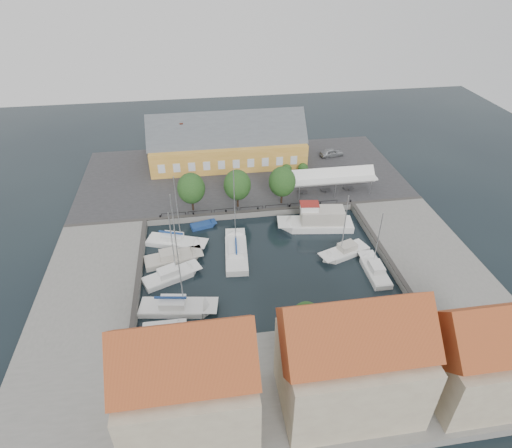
{
  "coord_description": "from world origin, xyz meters",
  "views": [
    {
      "loc": [
        -7.63,
        -45.08,
        36.7
      ],
      "look_at": [
        0.0,
        6.0,
        1.5
      ],
      "focal_mm": 30.0,
      "sensor_mm": 36.0,
      "label": 1
    }
  ],
  "objects_px": {
    "east_boat_c": "(374,271)",
    "launch_sw": "(164,329)",
    "west_boat_a": "(176,243)",
    "west_boat_d": "(177,308)",
    "trawler": "(318,222)",
    "east_boat_b": "(345,252)",
    "west_boat_b": "(172,259)",
    "tent_canopy": "(333,177)",
    "west_boat_c": "(171,277)",
    "center_sailboat": "(236,253)",
    "launch_nw": "(203,226)",
    "car_red": "(195,185)",
    "warehouse": "(224,145)",
    "car_silver": "(332,153)"
  },
  "relations": [
    {
      "from": "east_boat_c",
      "to": "launch_sw",
      "type": "distance_m",
      "value": 27.55
    },
    {
      "from": "west_boat_a",
      "to": "west_boat_d",
      "type": "xyz_separation_m",
      "value": [
        0.19,
        -13.02,
        -0.0
      ]
    },
    {
      "from": "trawler",
      "to": "east_boat_c",
      "type": "bearing_deg",
      "value": -68.03
    },
    {
      "from": "east_boat_b",
      "to": "west_boat_d",
      "type": "bearing_deg",
      "value": -162.4
    },
    {
      "from": "east_boat_b",
      "to": "west_boat_b",
      "type": "xyz_separation_m",
      "value": [
        -23.54,
        2.06,
        -0.0
      ]
    },
    {
      "from": "tent_canopy",
      "to": "west_boat_c",
      "type": "distance_m",
      "value": 31.48
    },
    {
      "from": "west_boat_a",
      "to": "launch_sw",
      "type": "distance_m",
      "value": 16.0
    },
    {
      "from": "center_sailboat",
      "to": "launch_nw",
      "type": "relative_size",
      "value": 3.19
    },
    {
      "from": "trawler",
      "to": "west_boat_c",
      "type": "relative_size",
      "value": 1.13
    },
    {
      "from": "trawler",
      "to": "launch_nw",
      "type": "height_order",
      "value": "trawler"
    },
    {
      "from": "west_boat_a",
      "to": "launch_sw",
      "type": "xyz_separation_m",
      "value": [
        -1.23,
        -15.95,
        -0.18
      ]
    },
    {
      "from": "tent_canopy",
      "to": "east_boat_b",
      "type": "xyz_separation_m",
      "value": [
        -2.63,
        -15.42,
        -3.42
      ]
    },
    {
      "from": "east_boat_b",
      "to": "tent_canopy",
      "type": "bearing_deg",
      "value": 80.32
    },
    {
      "from": "west_boat_d",
      "to": "east_boat_c",
      "type": "bearing_deg",
      "value": 6.49
    },
    {
      "from": "car_red",
      "to": "west_boat_d",
      "type": "bearing_deg",
      "value": -94.24
    },
    {
      "from": "west_boat_a",
      "to": "launch_nw",
      "type": "distance_m",
      "value": 5.64
    },
    {
      "from": "car_red",
      "to": "trawler",
      "type": "height_order",
      "value": "trawler"
    },
    {
      "from": "tent_canopy",
      "to": "launch_sw",
      "type": "relative_size",
      "value": 2.8
    },
    {
      "from": "west_boat_a",
      "to": "west_boat_b",
      "type": "relative_size",
      "value": 1.07
    },
    {
      "from": "car_red",
      "to": "tent_canopy",
      "type": "bearing_deg",
      "value": -7.95
    },
    {
      "from": "tent_canopy",
      "to": "launch_sw",
      "type": "bearing_deg",
      "value": -136.49
    },
    {
      "from": "car_red",
      "to": "west_boat_a",
      "type": "height_order",
      "value": "west_boat_a"
    },
    {
      "from": "west_boat_b",
      "to": "warehouse",
      "type": "bearing_deg",
      "value": 70.61
    },
    {
      "from": "east_boat_c",
      "to": "launch_sw",
      "type": "xyz_separation_m",
      "value": [
        -26.93,
        -5.83,
        -0.17
      ]
    },
    {
      "from": "car_red",
      "to": "warehouse",
      "type": "bearing_deg",
      "value": 60.95
    },
    {
      "from": "car_silver",
      "to": "launch_nw",
      "type": "relative_size",
      "value": 1.11
    },
    {
      "from": "tent_canopy",
      "to": "trawler",
      "type": "height_order",
      "value": "trawler"
    },
    {
      "from": "west_boat_c",
      "to": "launch_sw",
      "type": "distance_m",
      "value": 8.69
    },
    {
      "from": "launch_sw",
      "to": "warehouse",
      "type": "bearing_deg",
      "value": 75.25
    },
    {
      "from": "west_boat_a",
      "to": "west_boat_c",
      "type": "height_order",
      "value": "west_boat_a"
    },
    {
      "from": "east_boat_c",
      "to": "car_silver",
      "type": "bearing_deg",
      "value": 83.03
    },
    {
      "from": "warehouse",
      "to": "launch_sw",
      "type": "xyz_separation_m",
      "value": [
        -10.4,
        -39.49,
        -4.34
      ]
    },
    {
      "from": "car_silver",
      "to": "east_boat_c",
      "type": "relative_size",
      "value": 0.49
    },
    {
      "from": "tent_canopy",
      "to": "car_red",
      "type": "bearing_deg",
      "value": 169.86
    },
    {
      "from": "launch_sw",
      "to": "center_sailboat",
      "type": "bearing_deg",
      "value": 51.99
    },
    {
      "from": "launch_nw",
      "to": "tent_canopy",
      "type": "bearing_deg",
      "value": 14.95
    },
    {
      "from": "car_silver",
      "to": "trawler",
      "type": "xyz_separation_m",
      "value": [
        -8.55,
        -21.64,
        -0.76
      ]
    },
    {
      "from": "west_boat_d",
      "to": "center_sailboat",
      "type": "bearing_deg",
      "value": 48.83
    },
    {
      "from": "west_boat_a",
      "to": "launch_sw",
      "type": "bearing_deg",
      "value": -94.42
    },
    {
      "from": "west_boat_b",
      "to": "west_boat_c",
      "type": "bearing_deg",
      "value": -91.94
    },
    {
      "from": "east_boat_c",
      "to": "west_boat_d",
      "type": "xyz_separation_m",
      "value": [
        -25.5,
        -2.9,
        0.01
      ]
    },
    {
      "from": "car_silver",
      "to": "west_boat_a",
      "type": "relative_size",
      "value": 0.4
    },
    {
      "from": "trawler",
      "to": "west_boat_b",
      "type": "distance_m",
      "value": 22.11
    },
    {
      "from": "car_silver",
      "to": "center_sailboat",
      "type": "relative_size",
      "value": 0.35
    },
    {
      "from": "east_boat_c",
      "to": "east_boat_b",
      "type": "bearing_deg",
      "value": 120.37
    },
    {
      "from": "center_sailboat",
      "to": "trawler",
      "type": "height_order",
      "value": "center_sailboat"
    },
    {
      "from": "west_boat_b",
      "to": "west_boat_c",
      "type": "xyz_separation_m",
      "value": [
        -0.12,
        -3.6,
        0.0
      ]
    },
    {
      "from": "center_sailboat",
      "to": "west_boat_b",
      "type": "relative_size",
      "value": 1.22
    },
    {
      "from": "tent_canopy",
      "to": "west_boat_b",
      "type": "height_order",
      "value": "west_boat_b"
    },
    {
      "from": "warehouse",
      "to": "west_boat_b",
      "type": "distance_m",
      "value": 29.16
    }
  ]
}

